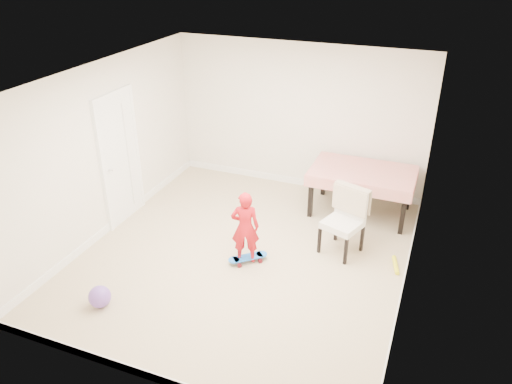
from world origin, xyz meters
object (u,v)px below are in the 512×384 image
at_px(dining_chair, 342,222).
at_px(dining_table, 361,192).
at_px(skateboard, 248,259).
at_px(balloon, 100,297).
at_px(child, 245,229).

bearing_deg(dining_chair, dining_table, 108.04).
xyz_separation_m(dining_chair, skateboard, (-1.16, -0.74, -0.46)).
height_order(dining_chair, balloon, dining_chair).
bearing_deg(balloon, dining_table, 54.38).
bearing_deg(dining_chair, balloon, -118.19).
bearing_deg(child, dining_chair, -167.52).
height_order(child, balloon, child).
distance_m(dining_table, dining_chair, 1.27).
distance_m(dining_table, skateboard, 2.36).
distance_m(child, balloon, 2.07).
relative_size(dining_chair, balloon, 3.57).
relative_size(dining_table, balloon, 5.91).
relative_size(dining_chair, skateboard, 1.74).
bearing_deg(balloon, child, 49.31).
bearing_deg(dining_chair, child, -128.28).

